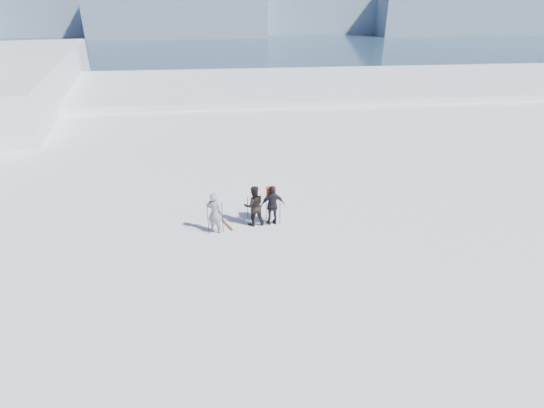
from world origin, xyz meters
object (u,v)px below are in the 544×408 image
(skier_pack, at_px, (273,205))
(skis_loose, at_px, (221,221))
(skier_grey, at_px, (215,213))
(skier_dark, at_px, (254,206))

(skier_pack, xyz_separation_m, skis_loose, (-1.96, 0.43, -0.77))
(skier_grey, height_order, skis_loose, skier_grey)
(skier_grey, xyz_separation_m, skier_pack, (2.15, 0.38, -0.01))
(skier_grey, distance_m, skier_pack, 2.18)
(skier_grey, distance_m, skier_dark, 1.50)
(skier_grey, relative_size, skier_pack, 1.01)
(skis_loose, bearing_deg, skier_grey, -103.09)
(skier_pack, relative_size, skis_loose, 0.92)
(skier_grey, relative_size, skier_dark, 1.00)
(skis_loose, bearing_deg, skier_dark, -17.89)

